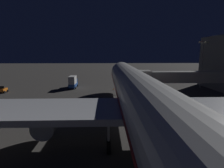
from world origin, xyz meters
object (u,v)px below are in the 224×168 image
object	(u,v)px
airliner_at_gate	(144,102)
traffic_cone_nose_port	(128,89)
jet_bridge	(176,77)
baggage_tug_lead	(3,90)
traffic_cone_nose_starboard	(114,89)
apron_floodlight_mast	(202,61)
ops_van	(73,82)

from	to	relation	value
airliner_at_gate	traffic_cone_nose_port	world-z (taller)	airliner_at_gate
jet_bridge	baggage_tug_lead	distance (m)	46.32
baggage_tug_lead	traffic_cone_nose_port	distance (m)	35.74
baggage_tug_lead	traffic_cone_nose_starboard	distance (m)	31.36
airliner_at_gate	baggage_tug_lead	size ratio (longest dim) A/B	30.17
apron_floodlight_mast	baggage_tug_lead	xyz separation A→B (m)	(58.89, 5.02, -7.87)
apron_floodlight_mast	traffic_cone_nose_port	size ratio (longest dim) A/B	26.46
apron_floodlight_mast	ops_van	world-z (taller)	apron_floodlight_mast
airliner_at_gate	traffic_cone_nose_starboard	distance (m)	33.62
apron_floodlight_mast	airliner_at_gate	bearing A→B (deg)	53.86
airliner_at_gate	ops_van	xyz separation A→B (m)	(15.00, -36.32, -3.53)
apron_floodlight_mast	ops_van	xyz separation A→B (m)	(40.50, -1.40, -6.73)
jet_bridge	traffic_cone_nose_port	xyz separation A→B (m)	(9.46, -12.93, -5.28)
apron_floodlight_mast	traffic_cone_nose_port	distance (m)	24.82
jet_bridge	traffic_cone_nose_starboard	distance (m)	19.67
airliner_at_gate	ops_van	bearing A→B (deg)	-67.56
apron_floodlight_mast	traffic_cone_nose_starboard	distance (m)	28.99
airliner_at_gate	traffic_cone_nose_starboard	world-z (taller)	airliner_at_gate
apron_floodlight_mast	traffic_cone_nose_starboard	world-z (taller)	apron_floodlight_mast
apron_floodlight_mast	traffic_cone_nose_port	bearing A→B (deg)	4.36
jet_bridge	traffic_cone_nose_starboard	world-z (taller)	jet_bridge
ops_van	traffic_cone_nose_port	bearing A→B (deg)	169.55
baggage_tug_lead	ops_van	world-z (taller)	ops_van
traffic_cone_nose_port	traffic_cone_nose_starboard	world-z (taller)	same
apron_floodlight_mast	traffic_cone_nose_port	xyz separation A→B (m)	(23.30, 1.77, -8.38)
airliner_at_gate	baggage_tug_lead	xyz separation A→B (m)	(33.39, -29.90, -4.68)
jet_bridge	ops_van	distance (m)	31.35
airliner_at_gate	apron_floodlight_mast	bearing A→B (deg)	-126.14
jet_bridge	apron_floodlight_mast	distance (m)	20.43
ops_van	traffic_cone_nose_starboard	distance (m)	13.29
airliner_at_gate	ops_van	size ratio (longest dim) A/B	11.44
baggage_tug_lead	traffic_cone_nose_starboard	size ratio (longest dim) A/B	4.13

